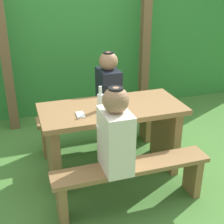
# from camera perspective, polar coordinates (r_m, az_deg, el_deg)

# --- Properties ---
(ground_plane) EXTENTS (12.00, 12.00, 0.00)m
(ground_plane) POSITION_cam_1_polar(r_m,az_deg,el_deg) (3.38, 0.00, -10.75)
(ground_plane) COLOR #487C35
(hedge_backdrop) EXTENTS (6.40, 0.70, 1.93)m
(hedge_backdrop) POSITION_cam_1_polar(r_m,az_deg,el_deg) (4.85, -7.60, 12.37)
(hedge_backdrop) COLOR #318034
(hedge_backdrop) RESTS_ON ground_plane
(pergola_post_left) EXTENTS (0.12, 0.12, 2.25)m
(pergola_post_left) POSITION_cam_1_polar(r_m,az_deg,el_deg) (4.12, -19.18, 11.47)
(pergola_post_left) COLOR brown
(pergola_post_left) RESTS_ON ground_plane
(pergola_post_right) EXTENTS (0.12, 0.12, 2.25)m
(pergola_post_right) POSITION_cam_1_polar(r_m,az_deg,el_deg) (4.50, 6.13, 13.59)
(pergola_post_right) COLOR brown
(pergola_post_right) RESTS_ON ground_plane
(picnic_table) EXTENTS (1.40, 0.64, 0.75)m
(picnic_table) POSITION_cam_1_polar(r_m,az_deg,el_deg) (3.12, 0.00, -3.07)
(picnic_table) COLOR olive
(picnic_table) RESTS_ON ground_plane
(bench_near) EXTENTS (1.40, 0.24, 0.43)m
(bench_near) POSITION_cam_1_polar(r_m,az_deg,el_deg) (2.78, 3.62, -11.69)
(bench_near) COLOR olive
(bench_near) RESTS_ON ground_plane
(bench_far) EXTENTS (1.40, 0.24, 0.43)m
(bench_far) POSITION_cam_1_polar(r_m,az_deg,el_deg) (3.69, -2.67, -2.03)
(bench_far) COLOR olive
(bench_far) RESTS_ON ground_plane
(person_white_shirt) EXTENTS (0.25, 0.35, 0.72)m
(person_white_shirt) POSITION_cam_1_polar(r_m,az_deg,el_deg) (2.50, 0.63, -3.84)
(person_white_shirt) COLOR silver
(person_white_shirt) RESTS_ON bench_near
(person_black_coat) EXTENTS (0.25, 0.35, 0.72)m
(person_black_coat) POSITION_cam_1_polar(r_m,az_deg,el_deg) (3.55, -0.64, 4.84)
(person_black_coat) COLOR black
(person_black_coat) RESTS_ON bench_far
(drinking_glass) EXTENTS (0.07, 0.07, 0.08)m
(drinking_glass) POSITION_cam_1_polar(r_m,az_deg,el_deg) (3.06, -0.65, 2.08)
(drinking_glass) COLOR silver
(drinking_glass) RESTS_ON picnic_table
(bottle_left) EXTENTS (0.06, 0.06, 0.24)m
(bottle_left) POSITION_cam_1_polar(r_m,az_deg,el_deg) (2.91, -2.13, 2.03)
(bottle_left) COLOR silver
(bottle_left) RESTS_ON picnic_table
(cell_phone) EXTENTS (0.08, 0.14, 0.01)m
(cell_phone) POSITION_cam_1_polar(r_m,az_deg,el_deg) (2.85, -5.83, -0.49)
(cell_phone) COLOR silver
(cell_phone) RESTS_ON picnic_table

